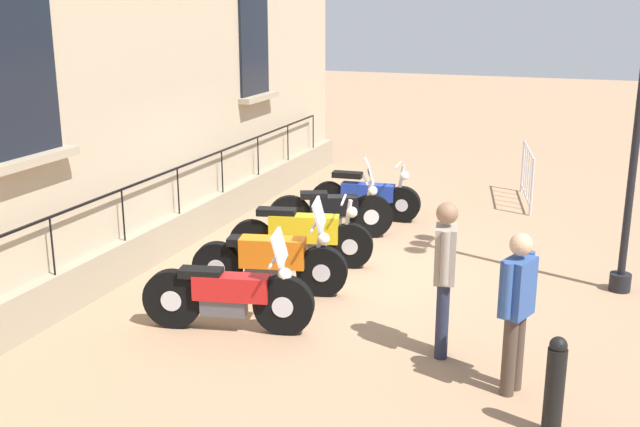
% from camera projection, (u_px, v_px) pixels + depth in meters
% --- Properties ---
extents(ground_plane, '(60.00, 60.00, 0.00)m').
position_uv_depth(ground_plane, '(327.00, 267.00, 11.16)').
color(ground_plane, '#9E7A5B').
extents(building_facade, '(0.82, 13.87, 6.07)m').
position_uv_depth(building_facade, '(147.00, 56.00, 11.32)').
color(building_facade, tan).
rests_on(building_facade, ground_plane).
extents(motorcycle_red, '(2.03, 0.68, 1.24)m').
position_uv_depth(motorcycle_red, '(229.00, 296.00, 8.92)').
color(motorcycle_red, black).
rests_on(motorcycle_red, ground_plane).
extents(motorcycle_orange, '(2.06, 0.76, 1.29)m').
position_uv_depth(motorcycle_orange, '(271.00, 261.00, 10.06)').
color(motorcycle_orange, black).
rests_on(motorcycle_orange, ground_plane).
extents(motorcycle_yellow, '(2.09, 0.71, 1.04)m').
position_uv_depth(motorcycle_yellow, '(301.00, 236.00, 11.11)').
color(motorcycle_yellow, black).
rests_on(motorcycle_yellow, ground_plane).
extents(motorcycle_black, '(1.92, 0.96, 1.29)m').
position_uv_depth(motorcycle_black, '(332.00, 212.00, 12.41)').
color(motorcycle_black, black).
rests_on(motorcycle_black, ground_plane).
extents(motorcycle_blue, '(1.98, 0.54, 1.03)m').
position_uv_depth(motorcycle_blue, '(366.00, 197.00, 13.51)').
color(motorcycle_blue, black).
rests_on(motorcycle_blue, ground_plane).
extents(crowd_barrier, '(0.40, 1.84, 1.05)m').
position_uv_depth(crowd_barrier, '(527.00, 174.00, 14.53)').
color(crowd_barrier, '#B7B7BF').
rests_on(crowd_barrier, ground_plane).
extents(bollard, '(0.17, 0.17, 0.95)m').
position_uv_depth(bollard, '(555.00, 386.00, 6.74)').
color(bollard, black).
rests_on(bollard, ground_plane).
extents(pedestrian_standing, '(0.33, 0.50, 1.65)m').
position_uv_depth(pedestrian_standing, '(517.00, 305.00, 7.37)').
color(pedestrian_standing, '#47382D').
rests_on(pedestrian_standing, ground_plane).
extents(pedestrian_walking, '(0.28, 0.52, 1.74)m').
position_uv_depth(pedestrian_walking, '(445.00, 270.00, 8.15)').
color(pedestrian_walking, '#23283D').
rests_on(pedestrian_walking, ground_plane).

